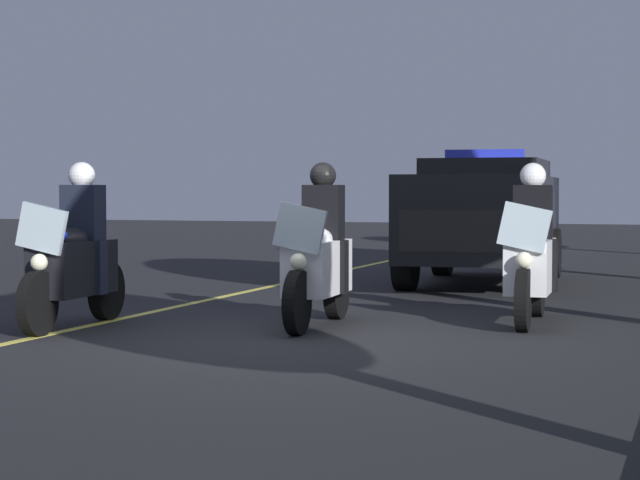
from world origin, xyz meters
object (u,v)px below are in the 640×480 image
at_px(police_motorcycle_lead_right, 318,260).
at_px(police_motorcycle_trailing, 531,258).
at_px(police_suv, 484,214).
at_px(police_motorcycle_lead_left, 74,260).

distance_m(police_motorcycle_lead_right, police_motorcycle_trailing, 2.28).
xyz_separation_m(police_motorcycle_lead_right, police_suv, (-6.19, 0.58, 0.37)).
bearing_deg(police_motorcycle_lead_left, police_motorcycle_lead_right, 110.80).
bearing_deg(police_motorcycle_lead_right, police_suv, 174.65).
height_order(police_motorcycle_lead_right, police_suv, police_suv).
relative_size(police_motorcycle_lead_right, police_motorcycle_trailing, 1.00).
height_order(police_motorcycle_lead_left, police_motorcycle_lead_right, same).
distance_m(police_motorcycle_lead_left, police_motorcycle_lead_right, 2.53).
xyz_separation_m(police_motorcycle_lead_right, police_motorcycle_trailing, (-0.97, 2.06, 0.00)).
distance_m(police_motorcycle_lead_left, police_suv, 7.68).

